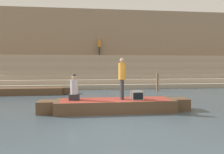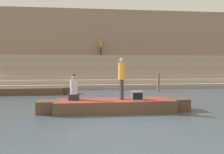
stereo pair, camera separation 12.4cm
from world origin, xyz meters
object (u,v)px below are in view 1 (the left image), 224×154
object	(u,v)px
tv_set	(137,95)
person_on_steps	(99,45)
person_rowing	(74,89)
person_standing	(122,75)
moored_boat_shore	(27,91)
mooring_post	(157,82)
rowboat_main	(115,105)

from	to	relation	value
tv_set	person_on_steps	bearing A→B (deg)	93.76
person_rowing	person_standing	bearing A→B (deg)	14.99
moored_boat_shore	person_on_steps	size ratio (longest dim) A/B	3.50
person_rowing	tv_set	distance (m)	2.68
person_standing	mooring_post	size ratio (longest dim) A/B	1.32
person_on_steps	mooring_post	bearing A→B (deg)	132.22
person_rowing	person_on_steps	size ratio (longest dim) A/B	0.64
person_standing	tv_set	size ratio (longest dim) A/B	3.65
person_standing	person_rowing	world-z (taller)	person_standing
person_rowing	mooring_post	xyz separation A→B (m)	(5.90, 6.71, -0.30)
rowboat_main	person_on_steps	bearing A→B (deg)	87.57
moored_boat_shore	person_on_steps	xyz separation A→B (m)	(5.38, 7.42, 3.75)
person_on_steps	person_rowing	bearing A→B (deg)	92.94
tv_set	person_on_steps	size ratio (longest dim) A/B	0.28
person_standing	tv_set	world-z (taller)	person_standing
rowboat_main	person_on_steps	size ratio (longest dim) A/B	3.68
person_standing	person_rowing	bearing A→B (deg)	-168.45
person_standing	mooring_post	xyz separation A→B (m)	(3.86, 6.78, -0.87)
mooring_post	person_on_steps	xyz separation A→B (m)	(-3.99, 6.61, 3.31)
moored_boat_shore	tv_set	bearing A→B (deg)	-44.06
person_standing	tv_set	distance (m)	1.07
person_standing	person_on_steps	size ratio (longest dim) A/B	1.01
rowboat_main	mooring_post	world-z (taller)	mooring_post
rowboat_main	person_rowing	bearing A→B (deg)	175.35
tv_set	moored_boat_shore	world-z (taller)	tv_set
tv_set	mooring_post	world-z (taller)	mooring_post
person_standing	tv_set	bearing A→B (deg)	-0.17
tv_set	person_on_steps	distance (m)	13.96
person_on_steps	tv_set	bearing A→B (deg)	104.26
mooring_post	moored_boat_shore	bearing A→B (deg)	-175.03
rowboat_main	moored_boat_shore	size ratio (longest dim) A/B	1.05
person_standing	person_rowing	size ratio (longest dim) A/B	1.59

